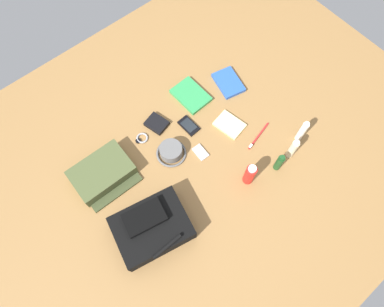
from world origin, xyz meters
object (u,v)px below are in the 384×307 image
Objects in this scene: toiletry_pouch at (103,173)px; toothbrush at (258,137)px; media_player at (200,152)px; wristwatch at (142,138)px; paperback_novel at (228,83)px; lotion_bottle at (293,149)px; wallet at (157,124)px; toothpaste_tube at (302,131)px; notepad at (230,125)px; bucket_hat at (171,151)px; cell_phone at (189,126)px; backpack at (152,227)px; sunscreen_spray at (250,174)px; travel_guidebook at (191,95)px; shampoo_bottle at (279,163)px.

toothbrush is (-0.74, 0.34, -0.03)m from toiletry_pouch.
media_player and wristwatch have the same top height.
paperback_novel is 0.59m from wristwatch.
wallet is at bearing -54.35° from lotion_bottle.
toiletry_pouch is at bearing -28.07° from toothpaste_tube.
media_player is 0.23m from notepad.
toothpaste_tube is 0.11m from lotion_bottle.
media_player is (0.45, -0.27, -0.07)m from toothpaste_tube.
toothbrush is (-0.29, 0.13, 0.00)m from media_player.
bucket_hat is 0.67m from toothpaste_tube.
wallet is (0.13, -0.12, 0.01)m from cell_phone.
cell_phone is (0.40, -0.42, -0.07)m from toothpaste_tube.
paperback_novel is (-0.85, -0.01, -0.03)m from toiletry_pouch.
backpack is 2.51× the size of notepad.
sunscreen_spray is (0.26, -0.04, 0.00)m from lotion_bottle.
wallet is (0.25, 0.02, 0.00)m from travel_guidebook.
paperback_novel reaches higher than wristwatch.
wallet is at bearing -129.48° from backpack.
sunscreen_spray reaches higher than travel_guidebook.
sunscreen_spray is at bearing 33.76° from toothbrush.
backpack is 0.91m from paperback_novel.
toothpaste_tube is 0.53m from media_player.
backpack is 2.41× the size of lotion_bottle.
lotion_bottle is 2.21× the size of wristwatch.
media_player is (0.34, -0.30, -0.07)m from lotion_bottle.
toiletry_pouch is (0.02, -0.37, -0.02)m from backpack.
toothbrush is at bearing -177.66° from backpack.
bucket_hat is 0.97× the size of sunscreen_spray.
paperback_novel is (-0.52, -0.13, -0.02)m from bucket_hat.
toothpaste_tube is 1.38× the size of cell_phone.
bucket_hat is at bearing 33.99° from travel_guidebook.
bucket_hat reaches higher than cell_phone.
toothbrush is (-0.11, 0.42, -0.00)m from travel_guidebook.
sunscreen_spray is (0.36, -0.00, -0.00)m from toothpaste_tube.
toiletry_pouch is at bearing 9.42° from wristwatch.
lotion_bottle is (-0.80, 0.52, 0.04)m from toiletry_pouch.
lotion_bottle is 1.42× the size of wallet.
lotion_bottle is at bearing 105.03° from travel_guidebook.
wristwatch is (0.37, 0.04, -0.00)m from travel_guidebook.
bucket_hat is at bearing -141.18° from backpack.
bucket_hat reaches higher than toothbrush.
travel_guidebook is at bearing -143.48° from backpack.
wallet is at bearing -48.25° from toothbrush.
shampoo_bottle reaches higher than bucket_hat.
wallet reaches higher than notepad.
wristwatch is at bearing -23.10° from cell_phone.
sunscreen_spray reaches higher than shampoo_bottle.
shampoo_bottle reaches higher than wallet.
shampoo_bottle is 0.20m from toothbrush.
cell_phone is (-0.17, -0.07, -0.02)m from bucket_hat.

